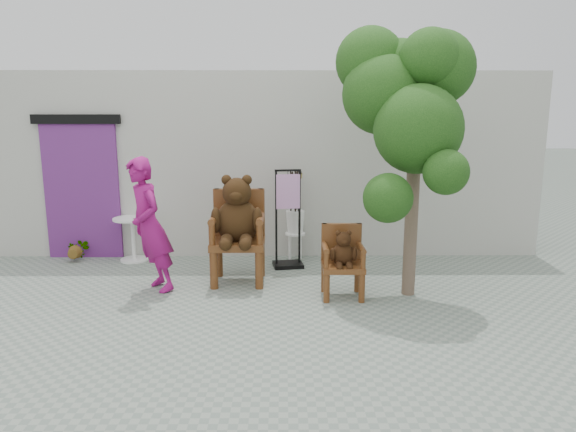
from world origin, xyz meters
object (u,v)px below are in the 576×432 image
Objects in this scene: chair_big at (238,222)px; stool_bucket at (295,221)px; display_stand at (288,230)px; person at (150,226)px; cafe_table at (133,234)px; tree at (406,98)px; chair_small at (343,255)px.

stool_bucket is at bearing 52.67° from chair_big.
display_stand is at bearing -108.31° from stool_bucket.
person is 2.15m from display_stand.
stool_bucket is at bearing -0.02° from cafe_table.
tree reaches higher than chair_big.
person is at bearing -160.64° from chair_big.
person is 0.52× the size of tree.
tree is (3.28, -0.01, 1.63)m from person.
chair_big is 1.38m from stool_bucket.
display_stand is (0.70, 0.72, -0.28)m from chair_big.
tree is (0.77, 0.19, 1.98)m from chair_small.
person is 2.54× the size of cafe_table.
chair_small is 0.27× the size of tree.
stool_bucket is (0.12, 0.36, 0.06)m from display_stand.
person is 1.23× the size of stool_bucket.
chair_small is 3.60m from cafe_table.
chair_small is 1.77m from stool_bucket.
display_stand is at bearing -8.34° from cafe_table.
person is (-2.51, 0.20, 0.35)m from chair_small.
display_stand is 0.44× the size of tree.
tree is (1.34, -1.48, 1.88)m from stool_bucket.
person is at bearing -157.49° from display_stand.
tree reaches higher than person.
person reaches higher than chair_big.
display_stand is at bearing 45.53° from chair_big.
cafe_table is 2.61m from stool_bucket.
stool_bucket is at bearing 89.98° from person.
person is at bearing 175.38° from chair_small.
chair_big is at bearing 169.47° from tree.
cafe_table is 0.48× the size of stool_bucket.
cafe_table is 0.47× the size of display_stand.
display_stand is 0.39m from stool_bucket.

